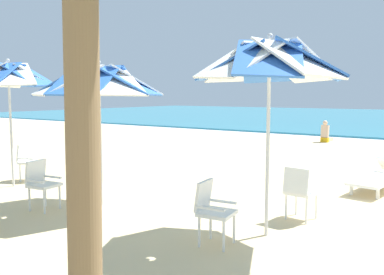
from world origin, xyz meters
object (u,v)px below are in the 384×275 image
plastic_chair_1 (212,208)px  plastic_chair_2 (41,182)px  beach_umbrella_0 (269,63)px  palm_tree_2 (84,23)px  sun_lounger_1 (380,177)px  beach_umbrella_2 (9,77)px  plastic_chair_0 (300,190)px  beachgoer_seated (326,135)px  plastic_chair_3 (28,160)px  beach_umbrella_1 (99,82)px

plastic_chair_1 → plastic_chair_2: size_ratio=1.00×
beach_umbrella_0 → palm_tree_2: bearing=-97.6°
plastic_chair_1 → plastic_chair_2: (-3.35, -0.27, 0.00)m
plastic_chair_2 → sun_lounger_1: bearing=47.0°
plastic_chair_2 → beach_umbrella_0: bearing=14.7°
beach_umbrella_0 → sun_lounger_1: bearing=78.3°
palm_tree_2 → beach_umbrella_2: bearing=154.0°
plastic_chair_0 → sun_lounger_1: size_ratio=0.39×
plastic_chair_0 → beachgoer_seated: beachgoer_seated is taller
beach_umbrella_2 → beachgoer_seated: bearing=75.5°
sun_lounger_1 → palm_tree_2: size_ratio=0.54×
beach_umbrella_0 → beachgoer_seated: 12.62m
plastic_chair_0 → palm_tree_2: bearing=-97.8°
beach_umbrella_0 → plastic_chair_3: size_ratio=3.29×
beach_umbrella_0 → palm_tree_2: (-0.39, -2.92, 0.17)m
palm_tree_2 → beachgoer_seated: 15.42m
palm_tree_2 → beach_umbrella_1: bearing=135.5°
beach_umbrella_2 → palm_tree_2: 6.14m
beach_umbrella_2 → plastic_chair_3: (-0.25, 0.55, -1.89)m
plastic_chair_0 → beach_umbrella_1: beach_umbrella_1 is taller
beach_umbrella_0 → beach_umbrella_2: (-5.90, -0.24, -0.05)m
plastic_chair_2 → palm_tree_2: bearing=-29.4°
beach_umbrella_2 → palm_tree_2: palm_tree_2 is taller
plastic_chair_0 → beachgoer_seated: size_ratio=0.94×
beach_umbrella_1 → plastic_chair_0: bearing=19.5°
plastic_chair_1 → plastic_chair_3: same height
plastic_chair_2 → beachgoer_seated: 13.19m
plastic_chair_1 → plastic_chair_2: 3.36m
beach_umbrella_2 → beachgoer_seated: beach_umbrella_2 is taller
plastic_chair_0 → plastic_chair_2: (-3.95, -1.96, 0.00)m
plastic_chair_0 → beach_umbrella_0: bearing=-98.5°
plastic_chair_0 → beach_umbrella_2: (-6.05, -1.19, 1.89)m
plastic_chair_1 → plastic_chair_2: same height
plastic_chair_0 → beach_umbrella_2: size_ratio=0.31×
plastic_chair_2 → beachgoer_seated: bearing=85.2°
sun_lounger_1 → beachgoer_seated: bearing=113.2°
beach_umbrella_1 → plastic_chair_3: size_ratio=3.03×
beach_umbrella_1 → plastic_chair_1: bearing=-11.0°
plastic_chair_0 → beachgoer_seated: (-2.84, 11.19, -0.20)m
plastic_chair_2 → beach_umbrella_1: bearing=50.5°
plastic_chair_0 → sun_lounger_1: plastic_chair_0 is taller
beachgoer_seated → plastic_chair_1: bearing=-80.1°
beach_umbrella_1 → beach_umbrella_0: bearing=3.8°
palm_tree_2 → plastic_chair_1: bearing=91.8°
plastic_chair_0 → beach_umbrella_2: beach_umbrella_2 is taller
plastic_chair_0 → plastic_chair_3: bearing=-174.1°
beach_umbrella_1 → plastic_chair_2: (-0.65, -0.79, -1.73)m
plastic_chair_3 → palm_tree_2: bearing=-29.3°
sun_lounger_1 → beach_umbrella_0: bearing=-101.7°
plastic_chair_1 → beachgoer_seated: beachgoer_seated is taller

